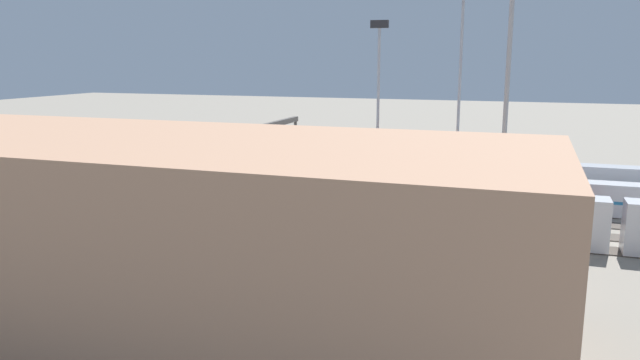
# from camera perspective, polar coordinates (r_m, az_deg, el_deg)

# --- Properties ---
(ground_plane) EXTENTS (400.00, 400.00, 0.00)m
(ground_plane) POSITION_cam_1_polar(r_m,az_deg,el_deg) (83.94, -0.69, -1.24)
(ground_plane) COLOR gray
(track_bed_0) EXTENTS (140.00, 2.80, 0.12)m
(track_bed_0) POSITION_cam_1_polar(r_m,az_deg,el_deg) (97.89, 2.28, 0.59)
(track_bed_0) COLOR #4C443D
(track_bed_0) RESTS_ON ground_plane
(track_bed_1) EXTENTS (140.00, 2.80, 0.12)m
(track_bed_1) POSITION_cam_1_polar(r_m,az_deg,el_deg) (93.20, 1.39, 0.06)
(track_bed_1) COLOR #4C443D
(track_bed_1) RESTS_ON ground_plane
(track_bed_2) EXTENTS (140.00, 2.80, 0.12)m
(track_bed_2) POSITION_cam_1_polar(r_m,az_deg,el_deg) (88.55, 0.41, -0.54)
(track_bed_2) COLOR #3D3833
(track_bed_2) RESTS_ON ground_plane
(track_bed_3) EXTENTS (140.00, 2.80, 0.12)m
(track_bed_3) POSITION_cam_1_polar(r_m,az_deg,el_deg) (83.93, -0.69, -1.20)
(track_bed_3) COLOR #3D3833
(track_bed_3) RESTS_ON ground_plane
(track_bed_4) EXTENTS (140.00, 2.80, 0.12)m
(track_bed_4) POSITION_cam_1_polar(r_m,az_deg,el_deg) (79.36, -1.91, -1.94)
(track_bed_4) COLOR #4C443D
(track_bed_4) RESTS_ON ground_plane
(track_bed_5) EXTENTS (140.00, 2.80, 0.12)m
(track_bed_5) POSITION_cam_1_polar(r_m,az_deg,el_deg) (74.85, -3.28, -2.77)
(track_bed_5) COLOR #4C443D
(track_bed_5) RESTS_ON ground_plane
(track_bed_6) EXTENTS (140.00, 2.80, 0.12)m
(track_bed_6) POSITION_cam_1_polar(r_m,az_deg,el_deg) (70.40, -4.83, -3.70)
(track_bed_6) COLOR #4C443D
(track_bed_6) RESTS_ON ground_plane
(train_on_track_2) EXTENTS (95.60, 3.06, 5.00)m
(train_on_track_2) POSITION_cam_1_polar(r_m,az_deg,el_deg) (86.07, 4.94, 0.80)
(train_on_track_2) COLOR #B7BABF
(train_on_track_2) RESTS_ON ground_plane
(train_on_track_3) EXTENTS (139.00, 3.06, 4.40)m
(train_on_track_3) POSITION_cam_1_polar(r_m,az_deg,el_deg) (85.32, -3.87, 0.34)
(train_on_track_3) COLOR #285193
(train_on_track_3) RESTS_ON ground_plane
(train_on_track_4) EXTENTS (90.60, 3.06, 4.40)m
(train_on_track_4) POSITION_cam_1_polar(r_m,az_deg,el_deg) (83.82, -9.49, 0.04)
(train_on_track_4) COLOR maroon
(train_on_track_4) RESTS_ON ground_plane
(train_on_track_0) EXTENTS (10.00, 3.00, 5.00)m
(train_on_track_0) POSITION_cam_1_polar(r_m,az_deg,el_deg) (95.03, 8.47, 1.44)
(train_on_track_0) COLOR #D85914
(train_on_track_0) RESTS_ON ground_plane
(train_on_track_1) EXTENTS (95.60, 3.06, 3.80)m
(train_on_track_1) POSITION_cam_1_polar(r_m,az_deg,el_deg) (96.67, -4.78, 1.60)
(train_on_track_1) COLOR #A8AAB2
(train_on_track_1) RESTS_ON ground_plane
(train_on_track_6) EXTENTS (95.60, 3.00, 5.00)m
(train_on_track_6) POSITION_cam_1_polar(r_m,az_deg,el_deg) (65.95, 4.69, -2.43)
(train_on_track_6) COLOR silver
(train_on_track_6) RESTS_ON ground_plane
(light_mast_0) EXTENTS (2.80, 0.70, 24.07)m
(light_mast_0) POSITION_cam_1_polar(r_m,az_deg,el_deg) (97.02, 5.52, 9.70)
(light_mast_0) COLOR #9EA0A5
(light_mast_0) RESTS_ON ground_plane
(light_mast_1) EXTENTS (2.80, 0.70, 25.89)m
(light_mast_1) POSITION_cam_1_polar(r_m,az_deg,el_deg) (58.39, 17.18, 9.22)
(light_mast_1) COLOR #9EA0A5
(light_mast_1) RESTS_ON ground_plane
(light_mast_2) EXTENTS (2.80, 0.70, 29.38)m
(light_mast_2) POSITION_cam_1_polar(r_m,az_deg,el_deg) (95.29, 13.07, 11.19)
(light_mast_2) COLOR #9EA0A5
(light_mast_2) RESTS_ON ground_plane
(signal_gantry) EXTENTS (0.70, 35.00, 8.80)m
(signal_gantry) POSITION_cam_1_polar(r_m,az_deg,el_deg) (86.15, -6.48, 4.18)
(signal_gantry) COLOR #4C4742
(signal_gantry) RESTS_ON ground_plane
(maintenance_shed) EXTENTS (58.19, 20.26, 12.98)m
(maintenance_shed) POSITION_cam_1_polar(r_m,az_deg,el_deg) (45.65, -17.29, -4.12)
(maintenance_shed) COLOR tan
(maintenance_shed) RESTS_ON ground_plane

